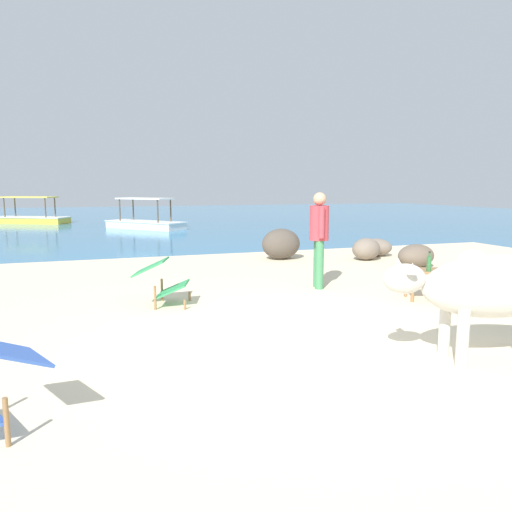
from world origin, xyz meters
The scene contains 13 objects.
sand_beach centered at (0.00, 0.00, 0.02)m, with size 18.00×14.00×0.04m, color beige.
water_surface centered at (0.00, 22.00, 0.00)m, with size 60.00×36.00×0.03m, color teal.
cow centered at (1.47, -1.20, 0.77)m, with size 1.99×0.84×1.11m.
low_bench_table centered at (2.64, 1.08, 0.42)m, with size 0.87×0.68×0.46m.
bottle centered at (2.50, 0.99, 0.62)m, with size 0.07×0.07×0.30m.
deck_chair_near centered at (-1.31, 2.04, 0.42)m, with size 0.89×0.74×0.68m.
person_standing centered at (1.38, 2.40, 0.99)m, with size 0.32×0.49×1.62m.
shore_rock_large centered at (4.44, 5.40, 0.26)m, with size 0.79×0.67×0.44m, color gray.
shore_rock_medium centered at (3.85, 4.90, 0.30)m, with size 0.74×0.62×0.52m, color gray.
shore_rock_small centered at (4.30, 3.64, 0.29)m, with size 0.88×0.65×0.50m, color #6B5B4C.
shore_rock_flat centered at (1.99, 5.66, 0.40)m, with size 0.93×0.71×0.73m, color brown.
boat_white centered at (-0.21, 15.60, 0.29)m, with size 3.24×3.56×1.29m.
boat_yellow centered at (-5.17, 20.41, 0.29)m, with size 3.78×2.77×1.29m.
Camera 1 is at (-2.17, -4.77, 1.74)m, focal length 33.24 mm.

